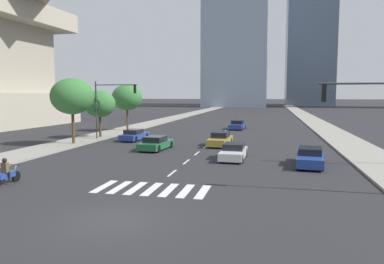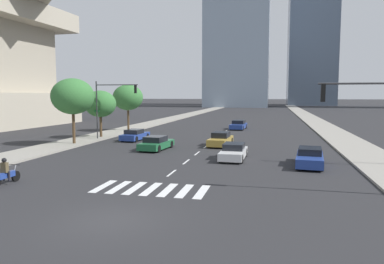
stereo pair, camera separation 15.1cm
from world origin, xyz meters
TOP-DOWN VIEW (x-y plane):
  - ground_plane at (0.00, 0.00)m, footprint 800.00×800.00m
  - sidewalk_east at (13.67, 30.00)m, footprint 4.00×260.00m
  - sidewalk_west at (-13.67, 30.00)m, footprint 4.00×260.00m
  - crosswalk_near at (0.00, 4.92)m, footprint 5.85×2.71m
  - lane_divider_center at (0.00, 32.92)m, footprint 0.14×50.00m
  - motorcycle_trailing at (-8.09, 4.17)m, footprint 0.70×2.05m
  - sedan_gold_0 at (1.28, 21.94)m, footprint 2.01×4.69m
  - sedan_blue_1 at (-8.30, 24.07)m, footprint 1.98×4.37m
  - sedan_blue_2 at (8.71, 13.37)m, footprint 2.20×4.93m
  - sedan_blue_3 at (1.43, 39.40)m, footprint 2.18×4.88m
  - sedan_green_4 at (-3.99, 18.18)m, footprint 2.20×4.59m
  - sedan_white_5 at (3.28, 14.80)m, footprint 1.86×4.52m
  - traffic_signal_near at (11.08, 6.36)m, footprint 4.77×0.28m
  - traffic_signal_far at (-10.75, 23.71)m, footprint 5.02×0.28m
  - street_tree_nearest at (-12.87, 19.54)m, footprint 4.11×4.11m
  - street_tree_second at (-12.87, 25.37)m, footprint 3.53×3.53m
  - street_tree_third at (-12.87, 33.51)m, footprint 4.04×4.04m
  - office_tower_center_skyline at (23.04, 167.50)m, footprint 20.72×24.95m

SIDE VIEW (x-z plane):
  - ground_plane at x=0.00m, z-range 0.00..0.00m
  - lane_divider_center at x=0.00m, z-range 0.00..0.01m
  - crosswalk_near at x=0.00m, z-range 0.00..0.01m
  - sidewalk_east at x=13.67m, z-range 0.00..0.15m
  - sidewalk_west at x=-13.67m, z-range 0.00..0.15m
  - sedan_white_5 at x=3.28m, z-range -0.04..1.16m
  - sedan_blue_1 at x=-8.30m, z-range -0.04..1.17m
  - sedan_green_4 at x=-3.99m, z-range -0.05..1.18m
  - sedan_blue_2 at x=8.71m, z-range -0.04..1.19m
  - motorcycle_trailing at x=-8.09m, z-range -0.16..1.33m
  - sedan_blue_3 at x=1.43m, z-range -0.05..1.23m
  - sedan_gold_0 at x=1.28m, z-range -0.06..1.26m
  - street_tree_second at x=-12.87m, z-range 1.25..6.48m
  - traffic_signal_near at x=11.08m, z-range 1.23..6.93m
  - traffic_signal_far at x=-10.75m, z-range 1.31..7.50m
  - street_tree_third at x=-12.87m, z-range 1.47..7.57m
  - street_tree_nearest at x=-12.87m, z-range 1.56..7.90m
  - office_tower_center_skyline at x=23.04m, z-range -0.53..74.40m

